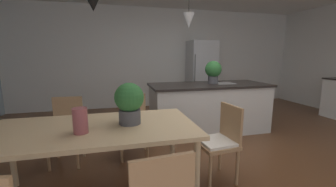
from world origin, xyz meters
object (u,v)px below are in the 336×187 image
object	(u,v)px
refrigerator	(201,74)
potted_plant_on_table	(129,102)
kitchen_island	(209,107)
chair_far_right	(133,123)
chair_far_left	(66,128)
dining_table	(94,133)
potted_plant_on_island	(213,71)
vase_on_dining_table	(80,121)
chair_kitchen_end	(220,140)

from	to	relation	value
refrigerator	potted_plant_on_table	size ratio (longest dim) A/B	4.44
refrigerator	kitchen_island	bearing A→B (deg)	-108.76
chair_far_right	chair_far_left	xyz separation A→B (m)	(-0.87, -0.00, 0.00)
chair_far_left	potted_plant_on_table	bearing A→B (deg)	-47.53
dining_table	potted_plant_on_table	xyz separation A→B (m)	(0.34, 0.02, 0.29)
refrigerator	potted_plant_on_island	bearing A→B (deg)	-107.00
refrigerator	dining_table	bearing A→B (deg)	-126.42
kitchen_island	dining_table	bearing A→B (deg)	-141.18
dining_table	refrigerator	bearing A→B (deg)	53.58
potted_plant_on_island	vase_on_dining_table	distance (m)	2.69
dining_table	chair_kitchen_end	size ratio (longest dim) A/B	2.24
chair_far_left	vase_on_dining_table	distance (m)	1.14
refrigerator	chair_far_right	bearing A→B (deg)	-129.11
vase_on_dining_table	kitchen_island	bearing A→B (deg)	40.08
kitchen_island	potted_plant_on_island	xyz separation A→B (m)	(0.07, -0.00, 0.68)
kitchen_island	vase_on_dining_table	bearing A→B (deg)	-139.92
chair_far_right	vase_on_dining_table	world-z (taller)	vase_on_dining_table
dining_table	kitchen_island	xyz separation A→B (m)	(1.91, 1.54, -0.22)
chair_far_right	chair_kitchen_end	distance (m)	1.25
kitchen_island	potted_plant_on_table	xyz separation A→B (m)	(-1.57, -1.52, 0.51)
chair_kitchen_end	chair_far_left	world-z (taller)	same
dining_table	refrigerator	size ratio (longest dim) A/B	1.07
chair_far_right	refrigerator	bearing A→B (deg)	50.89
chair_far_right	kitchen_island	xyz separation A→B (m)	(1.47, 0.67, -0.01)
chair_far_left	chair_far_right	bearing A→B (deg)	0.01
chair_kitchen_end	vase_on_dining_table	distance (m)	1.49
chair_far_left	refrigerator	distance (m)	4.02
chair_kitchen_end	kitchen_island	xyz separation A→B (m)	(0.57, 1.53, -0.01)
chair_far_left	kitchen_island	bearing A→B (deg)	16.04
dining_table	potted_plant_on_island	distance (m)	2.55
potted_plant_on_island	chair_kitchen_end	bearing A→B (deg)	-112.51
refrigerator	vase_on_dining_table	world-z (taller)	refrigerator
chair_far_left	refrigerator	size ratio (longest dim) A/B	0.48
chair_kitchen_end	potted_plant_on_island	size ratio (longest dim) A/B	2.05
chair_far_left	kitchen_island	distance (m)	2.44
kitchen_island	potted_plant_on_island	distance (m)	0.68
chair_far_left	vase_on_dining_table	size ratio (longest dim) A/B	3.86
dining_table	kitchen_island	bearing A→B (deg)	38.82
chair_kitchen_end	chair_far_left	xyz separation A→B (m)	(-1.78, 0.86, 0.00)
chair_kitchen_end	potted_plant_on_island	xyz separation A→B (m)	(0.64, 1.53, 0.67)
kitchen_island	potted_plant_on_table	distance (m)	2.25
chair_far_left	dining_table	bearing A→B (deg)	-63.34
potted_plant_on_island	vase_on_dining_table	bearing A→B (deg)	-140.84
potted_plant_on_table	vase_on_dining_table	distance (m)	0.48
vase_on_dining_table	potted_plant_on_island	bearing A→B (deg)	39.16
dining_table	chair_far_left	world-z (taller)	chair_far_left
dining_table	potted_plant_on_island	size ratio (longest dim) A/B	4.59
refrigerator	chair_kitchen_end	bearing A→B (deg)	-109.48
chair_kitchen_end	refrigerator	xyz separation A→B (m)	(1.23, 3.49, 0.44)
chair_far_left	kitchen_island	size ratio (longest dim) A/B	0.40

